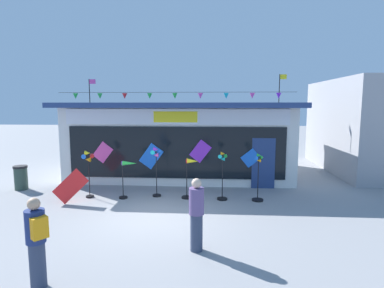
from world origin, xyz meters
TOP-DOWN VIEW (x-y plane):
  - ground_plane at (0.00, 0.00)m, footprint 80.00×80.00m
  - kite_shop_building at (0.28, 6.16)m, footprint 10.02×6.26m
  - wind_spinner_far_left at (-2.63, 1.73)m, footprint 0.40×0.28m
  - wind_spinner_left at (-1.24, 1.71)m, footprint 0.66×0.30m
  - wind_spinner_center_left at (-0.26, 2.01)m, footprint 0.37×0.30m
  - wind_spinner_center_right at (0.96, 1.89)m, footprint 0.60×0.37m
  - wind_spinner_right at (2.09, 1.77)m, footprint 0.36×0.36m
  - wind_spinner_far_right at (3.31, 1.73)m, footprint 0.39×0.39m
  - person_near_camera at (-1.37, -3.70)m, footprint 0.47×0.45m
  - person_mid_plaza at (1.40, -2.06)m, footprint 0.34×0.34m
  - trash_bin at (-5.71, 2.59)m, footprint 0.52×0.52m
  - display_kite_on_ground at (-2.99, 1.06)m, footprint 1.17×0.29m

SIDE VIEW (x-z plane):
  - ground_plane at x=0.00m, z-range 0.00..0.00m
  - trash_bin at x=-5.71m, z-range 0.01..0.94m
  - display_kite_on_ground at x=-2.99m, z-range 0.00..1.17m
  - wind_spinner_far_right at x=3.31m, z-range -0.06..1.60m
  - wind_spinner_center_right at x=0.96m, z-range 0.13..1.55m
  - person_mid_plaza at x=1.40m, z-range 0.02..1.70m
  - person_near_camera at x=-1.37m, z-range 0.05..1.73m
  - wind_spinner_right at x=2.09m, z-range 0.05..1.75m
  - wind_spinner_left at x=-1.24m, z-range 0.24..1.58m
  - wind_spinner_center_left at x=-0.26m, z-range 0.29..2.09m
  - wind_spinner_far_left at x=-2.63m, z-range 0.35..2.04m
  - kite_shop_building at x=0.28m, z-range -0.65..4.05m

